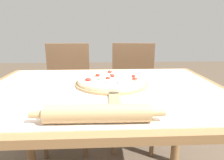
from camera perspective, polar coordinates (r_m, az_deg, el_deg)
dining_table at (r=1.03m, az=-2.18°, el=-8.56°), size 1.22×0.91×0.76m
towel_cloth at (r=0.99m, az=-2.25°, el=-2.30°), size 1.14×0.83×0.00m
pizza_peel at (r=1.02m, az=-0.03°, el=-1.13°), size 0.38×0.55×0.01m
pizza at (r=1.04m, az=-0.10°, el=0.17°), size 0.35×0.35×0.03m
rolling_pin at (r=0.63m, az=-4.11°, el=-9.50°), size 0.42×0.06×0.06m
chair_left at (r=1.82m, az=-12.51°, el=-2.07°), size 0.40×0.40×0.91m
chair_right at (r=1.81m, az=5.95°, el=-1.83°), size 0.44×0.44×0.91m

